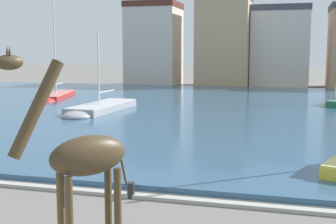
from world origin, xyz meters
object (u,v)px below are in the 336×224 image
Objects in this scene: giraffe_statue at (82,161)px; sailboat_grey at (98,110)px; sailboat_red at (56,97)px; mooring_bollard at (131,190)px.

sailboat_grey reaches higher than giraffe_statue.
sailboat_grey is (8.05, -8.24, 0.03)m from sailboat_red.
sailboat_grey is at bearing 117.22° from mooring_bollard.
giraffe_statue is 0.54× the size of sailboat_grey.
mooring_bollard is at bearing -62.78° from sailboat_grey.
mooring_bollard is at bearing 98.71° from giraffe_statue.
sailboat_red is 19.21× the size of mooring_bollard.
sailboat_red is at bearing 123.66° from mooring_bollard.
mooring_bollard is at bearing -56.34° from sailboat_red.
mooring_bollard is (8.71, -16.94, -0.17)m from sailboat_grey.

